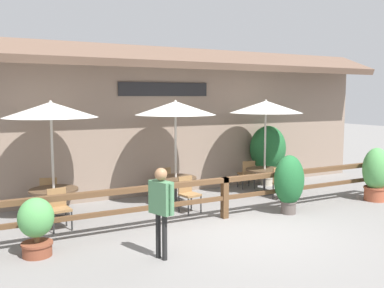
{
  "coord_description": "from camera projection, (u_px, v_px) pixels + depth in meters",
  "views": [
    {
      "loc": [
        -5.19,
        -7.11,
        2.8
      ],
      "look_at": [
        -0.54,
        1.64,
        1.7
      ],
      "focal_mm": 40.0,
      "sensor_mm": 36.0,
      "label": 1
    }
  ],
  "objects": [
    {
      "name": "dining_table_near",
      "position": [
        54.0,
        195.0,
        9.69
      ],
      "size": [
        1.08,
        1.08,
        0.72
      ],
      "color": "#4C3826",
      "rests_on": "ground"
    },
    {
      "name": "building_facade",
      "position": [
        168.0,
        119.0,
        12.33
      ],
      "size": [
        14.28,
        1.49,
        4.23
      ],
      "color": "gray",
      "rests_on": "ground"
    },
    {
      "name": "patio_umbrella_near",
      "position": [
        51.0,
        110.0,
        9.48
      ],
      "size": [
        2.07,
        2.07,
        2.71
      ],
      "color": "#B7B2A8",
      "rests_on": "ground"
    },
    {
      "name": "potted_plant_broad_leaf",
      "position": [
        36.0,
        225.0,
        7.47
      ],
      "size": [
        0.62,
        0.56,
        1.05
      ],
      "color": "brown",
      "rests_on": "ground"
    },
    {
      "name": "patio_railing",
      "position": [
        225.0,
        189.0,
        9.81
      ],
      "size": [
        10.4,
        0.14,
        0.95
      ],
      "color": "brown",
      "rests_on": "ground"
    },
    {
      "name": "potted_plant_entrance_palm",
      "position": [
        289.0,
        182.0,
        10.19
      ],
      "size": [
        0.74,
        0.67,
        1.41
      ],
      "color": "#564C47",
      "rests_on": "ground"
    },
    {
      "name": "chair_far_streetside",
      "position": [
        281.0,
        182.0,
        11.68
      ],
      "size": [
        0.49,
        0.49,
        0.86
      ],
      "rotation": [
        0.0,
        0.0,
        0.17
      ],
      "color": "olive",
      "rests_on": "ground"
    },
    {
      "name": "patio_umbrella_far",
      "position": [
        266.0,
        107.0,
        12.15
      ],
      "size": [
        2.07,
        2.07,
        2.71
      ],
      "color": "#B7B2A8",
      "rests_on": "ground"
    },
    {
      "name": "chair_far_wallside",
      "position": [
        247.0,
        173.0,
        13.02
      ],
      "size": [
        0.49,
        0.49,
        0.86
      ],
      "rotation": [
        0.0,
        0.0,
        2.96
      ],
      "color": "olive",
      "rests_on": "ground"
    },
    {
      "name": "potted_plant_corner_fern",
      "position": [
        268.0,
        149.0,
        13.44
      ],
      "size": [
        1.17,
        1.05,
        1.89
      ],
      "color": "#B7AD99",
      "rests_on": "ground"
    },
    {
      "name": "chair_middle_streetside",
      "position": [
        188.0,
        192.0,
        10.36
      ],
      "size": [
        0.49,
        0.49,
        0.86
      ],
      "rotation": [
        0.0,
        0.0,
        0.17
      ],
      "color": "olive",
      "rests_on": "ground"
    },
    {
      "name": "chair_near_streetside",
      "position": [
        59.0,
        207.0,
        9.01
      ],
      "size": [
        0.46,
        0.46,
        0.86
      ],
      "rotation": [
        0.0,
        0.0,
        0.1
      ],
      "color": "olive",
      "rests_on": "ground"
    },
    {
      "name": "ground_plane",
      "position": [
        251.0,
        230.0,
        8.97
      ],
      "size": [
        60.0,
        60.0,
        0.0
      ],
      "primitive_type": "plane",
      "color": "slate"
    },
    {
      "name": "dining_table_middle",
      "position": [
        176.0,
        182.0,
        11.1
      ],
      "size": [
        1.08,
        1.08,
        0.72
      ],
      "color": "#4C3826",
      "rests_on": "ground"
    },
    {
      "name": "patio_umbrella_middle",
      "position": [
        175.0,
        108.0,
        10.89
      ],
      "size": [
        2.07,
        2.07,
        2.71
      ],
      "color": "#B7B2A8",
      "rests_on": "ground"
    },
    {
      "name": "potted_plant_small_flowering",
      "position": [
        376.0,
        174.0,
        11.48
      ],
      "size": [
        0.76,
        0.68,
        1.43
      ],
      "color": "#9E4C33",
      "rests_on": "ground"
    },
    {
      "name": "pedestrian",
      "position": [
        161.0,
        201.0,
        7.29
      ],
      "size": [
        0.33,
        0.53,
        1.6
      ],
      "rotation": [
        0.0,
        0.0,
        -1.22
      ],
      "color": "black",
      "rests_on": "ground"
    },
    {
      "name": "chair_near_wallside",
      "position": [
        49.0,
        192.0,
        10.38
      ],
      "size": [
        0.51,
        0.51,
        0.86
      ],
      "rotation": [
        0.0,
        0.0,
        2.88
      ],
      "color": "olive",
      "rests_on": "ground"
    },
    {
      "name": "chair_middle_wallside",
      "position": [
        162.0,
        181.0,
        11.82
      ],
      "size": [
        0.44,
        0.44,
        0.86
      ],
      "rotation": [
        0.0,
        0.0,
        3.1
      ],
      "color": "olive",
      "rests_on": "ground"
    },
    {
      "name": "dining_table_far",
      "position": [
        264.0,
        174.0,
        12.36
      ],
      "size": [
        1.08,
        1.08,
        0.72
      ],
      "color": "#4C3826",
      "rests_on": "ground"
    }
  ]
}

